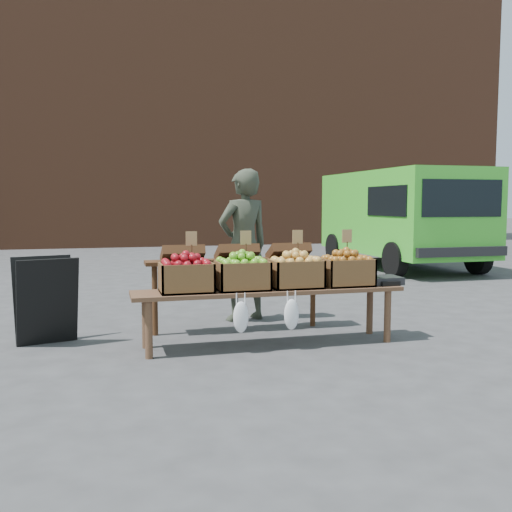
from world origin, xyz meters
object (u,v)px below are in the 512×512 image
object	(u,v)px
delivery_van	(401,220)
crate_golden_apples	(186,277)
vendor	(244,245)
back_table	(237,284)
chalkboard_sign	(46,300)
display_bench	(269,317)
weighing_scale	(383,280)
crate_russet_pears	(242,275)
crate_green_apples	(346,272)
crate_red_apples	(295,274)

from	to	relation	value
delivery_van	crate_golden_apples	world-z (taller)	delivery_van
vendor	back_table	distance (m)	0.70
chalkboard_sign	display_bench	size ratio (longest dim) A/B	0.33
delivery_van	weighing_scale	size ratio (longest dim) A/B	13.70
vendor	display_bench	bearing A→B (deg)	71.06
display_bench	weighing_scale	xyz separation A→B (m)	(1.25, 0.00, 0.33)
crate_russet_pears	crate_green_apples	bearing A→B (deg)	0.00
delivery_van	back_table	xyz separation A→B (m)	(-4.87, -5.12, -0.52)
vendor	back_table	size ratio (longest dim) A/B	0.87
weighing_scale	display_bench	bearing A→B (deg)	180.00
delivery_van	crate_russet_pears	distance (m)	7.69
vendor	crate_russet_pears	world-z (taller)	vendor
chalkboard_sign	crate_russet_pears	distance (m)	2.01
chalkboard_sign	crate_red_apples	size ratio (longest dim) A/B	1.78
display_bench	crate_green_apples	xyz separation A→B (m)	(0.82, 0.00, 0.42)
vendor	chalkboard_sign	xyz separation A→B (m)	(-2.20, -0.61, -0.47)
vendor	crate_russet_pears	distance (m)	1.32
crate_red_apples	display_bench	bearing A→B (deg)	180.00
delivery_van	back_table	bearing A→B (deg)	-133.74
crate_golden_apples	crate_green_apples	xyz separation A→B (m)	(1.65, 0.00, 0.00)
chalkboard_sign	back_table	world-z (taller)	back_table
crate_russet_pears	crate_green_apples	xyz separation A→B (m)	(1.10, 0.00, 0.00)
display_bench	weighing_scale	distance (m)	1.29
delivery_van	crate_russet_pears	size ratio (longest dim) A/B	9.32
crate_red_apples	weighing_scale	bearing A→B (deg)	0.00
chalkboard_sign	weighing_scale	distance (m)	3.47
crate_russet_pears	crate_red_apples	size ratio (longest dim) A/B	1.00
chalkboard_sign	back_table	size ratio (longest dim) A/B	0.42
back_table	crate_golden_apples	bearing A→B (deg)	-132.65
vendor	crate_green_apples	distance (m)	1.49
display_bench	crate_russet_pears	bearing A→B (deg)	180.00
back_table	crate_russet_pears	bearing A→B (deg)	-98.93
crate_green_apples	weighing_scale	world-z (taller)	crate_green_apples
vendor	weighing_scale	size ratio (longest dim) A/B	5.36
chalkboard_sign	crate_russet_pears	size ratio (longest dim) A/B	1.78
crate_golden_apples	crate_red_apples	size ratio (longest dim) A/B	1.00
delivery_van	chalkboard_sign	bearing A→B (deg)	-143.07
crate_red_apples	crate_green_apples	distance (m)	0.55
display_bench	crate_golden_apples	xyz separation A→B (m)	(-0.83, 0.00, 0.42)
vendor	back_table	xyz separation A→B (m)	(-0.21, -0.54, -0.39)
crate_golden_apples	crate_red_apples	xyz separation A→B (m)	(1.10, 0.00, 0.00)
chalkboard_sign	crate_russet_pears	bearing A→B (deg)	-34.48
chalkboard_sign	crate_green_apples	distance (m)	3.06
crate_golden_apples	weighing_scale	bearing A→B (deg)	0.00
vendor	weighing_scale	world-z (taller)	vendor
back_table	crate_golden_apples	size ratio (longest dim) A/B	4.20
crate_golden_apples	crate_green_apples	bearing A→B (deg)	0.00
vendor	crate_golden_apples	bearing A→B (deg)	38.54
back_table	display_bench	xyz separation A→B (m)	(0.16, -0.72, -0.24)
crate_russet_pears	weighing_scale	size ratio (longest dim) A/B	1.47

